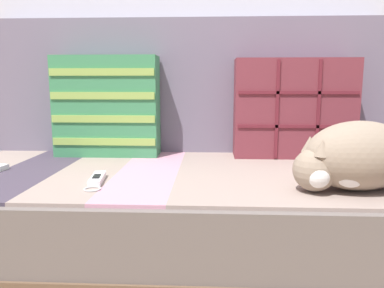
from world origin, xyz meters
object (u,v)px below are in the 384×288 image
couch (180,221)px  game_remote_near (97,179)px  throw_pillow_striped (107,106)px  sleeping_cat (354,158)px  throw_pillow_quilted (294,108)px

couch → game_remote_near: game_remote_near is taller
game_remote_near → throw_pillow_striped: bearing=100.6°
couch → throw_pillow_striped: size_ratio=4.11×
couch → sleeping_cat: bearing=-25.8°
throw_pillow_striped → game_remote_near: bearing=-79.4°
sleeping_cat → throw_pillow_striped: bearing=149.9°
throw_pillow_striped → throw_pillow_quilted: bearing=0.0°
couch → throw_pillow_striped: 0.56m
throw_pillow_striped → game_remote_near: 0.49m
sleeping_cat → game_remote_near: size_ratio=2.03×
throw_pillow_quilted → couch: bearing=-152.3°
throw_pillow_quilted → throw_pillow_striped: bearing=-180.0°
couch → throw_pillow_quilted: throw_pillow_quilted is taller
throw_pillow_quilted → throw_pillow_striped: 0.76m
sleeping_cat → couch: bearing=154.2°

